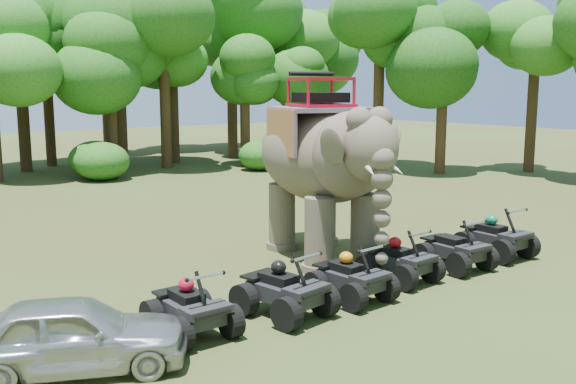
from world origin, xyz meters
The scene contains 27 objects.
ground centered at (0.00, 0.00, 0.00)m, with size 110.00×110.00×0.00m, color #47381E.
elephant centered at (1.31, 1.47, 2.40)m, with size 2.51×5.71×4.80m, color brown, non-canonical shape.
parked_car centered at (-6.24, -1.43, 0.61)m, with size 1.43×3.55×1.21m, color silver.
atv_0 centered at (-4.04, -1.23, 0.63)m, with size 1.25×1.71×1.27m, color black, non-canonical shape.
atv_1 centered at (-2.12, -1.48, 0.67)m, with size 1.32×1.81×1.34m, color black, non-canonical shape.
atv_2 centered at (-0.44, -1.56, 0.63)m, with size 1.23×1.69×1.25m, color black, non-canonical shape.
atv_3 centered at (1.36, -1.26, 0.63)m, with size 1.24×1.69×1.26m, color black, non-canonical shape.
atv_4 centered at (3.21, -1.37, 0.64)m, with size 1.26×1.72×1.28m, color black, non-canonical shape.
atv_5 centered at (4.99, -1.29, 0.68)m, with size 1.33×1.83×1.35m, color black, non-canonical shape.
tree_0 centered at (0.00, 24.17, 4.85)m, with size 6.79×6.79×9.70m, color #195114, non-canonical shape.
tree_1 centered at (3.55, 20.99, 3.76)m, with size 5.26×5.26×7.52m, color #195114, non-canonical shape.
tree_2 centered at (8.07, 22.84, 4.11)m, with size 5.76×5.76×8.23m, color #195114, non-canonical shape.
tree_3 centered at (10.59, 19.10, 3.32)m, with size 4.65×4.65×6.65m, color #195114, non-canonical shape.
tree_4 centered at (14.47, 17.87, 3.28)m, with size 4.59×4.59×6.56m, color #195114, non-canonical shape.
tree_5 centered at (15.92, 14.03, 4.56)m, with size 6.39×6.39×9.13m, color #195114, non-canonical shape.
tree_6 centered at (16.81, 10.37, 3.98)m, with size 5.57×5.57×7.96m, color #195114, non-canonical shape.
tree_7 centered at (21.14, 8.02, 4.00)m, with size 5.59×5.59×7.99m, color #195114, non-canonical shape.
tree_34 centered at (6.65, 21.06, 4.75)m, with size 6.66×6.66×9.51m, color #195114, non-canonical shape.
tree_35 centered at (12.44, 23.40, 5.44)m, with size 7.62×7.62×10.88m, color #195114, non-canonical shape.
tree_37 centered at (1.83, 25.81, 4.22)m, with size 5.91×5.91×8.44m, color #195114, non-canonical shape.
tree_39 centered at (6.71, 29.77, 3.64)m, with size 5.10×5.10×7.29m, color #195114, non-canonical shape.
tree_42 centered at (19.53, 24.09, 4.63)m, with size 6.48×6.48×9.26m, color #195114, non-canonical shape.
tree_43 centered at (16.93, 28.90, 5.03)m, with size 7.04×7.04×10.05m, color #195114, non-canonical shape.
tree_44 centered at (11.01, 29.43, 5.26)m, with size 7.36×7.36×10.51m, color #195114, non-canonical shape.
tree_47 centered at (4.91, 23.00, 5.08)m, with size 7.12×7.12×10.17m, color #195114, non-canonical shape.
tree_48 centered at (0.09, 24.43, 4.65)m, with size 6.51×6.51×9.30m, color #195114, non-canonical shape.
tree_49 centered at (18.55, 23.03, 4.16)m, with size 5.83×5.83×8.33m, color #195114, non-canonical shape.
Camera 1 is at (-9.32, -11.09, 4.44)m, focal length 40.00 mm.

